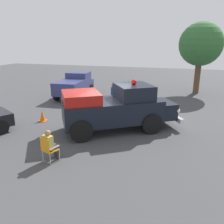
{
  "coord_description": "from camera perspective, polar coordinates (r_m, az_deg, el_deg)",
  "views": [
    {
      "loc": [
        10.7,
        3.58,
        4.4
      ],
      "look_at": [
        0.19,
        0.39,
        0.98
      ],
      "focal_mm": 36.28,
      "sensor_mm": 36.0,
      "label": 1
    }
  ],
  "objects": [
    {
      "name": "vintage_fire_truck",
      "position": [
        11.51,
        1.12,
        1.14
      ],
      "size": [
        5.06,
        6.17,
        2.59
      ],
      "color": "black",
      "rests_on": "ground"
    },
    {
      "name": "lawn_chair_near_truck",
      "position": [
        8.92,
        -15.88,
        -8.69
      ],
      "size": [
        0.64,
        0.64,
        1.02
      ],
      "color": "#B7BABF",
      "rests_on": "ground"
    },
    {
      "name": "ground_plane",
      "position": [
        12.11,
        -1.5,
        -4.0
      ],
      "size": [
        60.0,
        60.0,
        0.0
      ],
      "primitive_type": "plane",
      "color": "#424244"
    },
    {
      "name": "spectator_standing",
      "position": [
        15.59,
        0.28,
        4.58
      ],
      "size": [
        0.65,
        0.32,
        1.68
      ],
      "color": "#2D334C",
      "rests_on": "ground"
    },
    {
      "name": "traffic_cone",
      "position": [
        13.62,
        -17.13,
        -0.97
      ],
      "size": [
        0.4,
        0.4,
        0.64
      ],
      "color": "orange",
      "rests_on": "ground"
    },
    {
      "name": "parked_pickup",
      "position": [
        19.16,
        -9.33,
        6.83
      ],
      "size": [
        4.9,
        2.26,
        1.9
      ],
      "color": "black",
      "rests_on": "ground"
    },
    {
      "name": "spectator_seated",
      "position": [
        8.95,
        -15.25,
        -7.8
      ],
      "size": [
        0.63,
        0.54,
        1.29
      ],
      "color": "#383842",
      "rests_on": "ground"
    },
    {
      "name": "oak_tree_right",
      "position": [
        21.19,
        21.47,
        15.53
      ],
      "size": [
        3.62,
        3.62,
        6.01
      ],
      "color": "brown",
      "rests_on": "ground"
    },
    {
      "name": "lawn_chair_spare",
      "position": [
        15.83,
        4.14,
        3.34
      ],
      "size": [
        0.67,
        0.67,
        1.02
      ],
      "color": "#B7BABF",
      "rests_on": "ground"
    }
  ]
}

